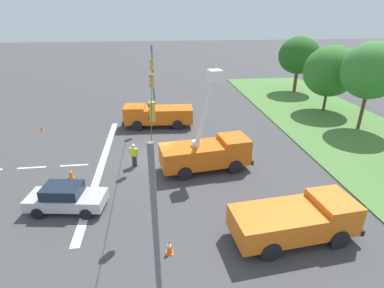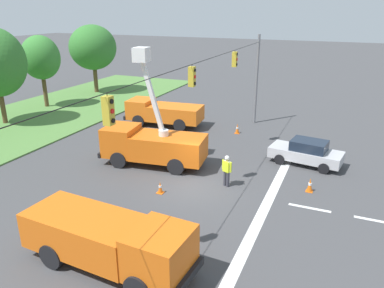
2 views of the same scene
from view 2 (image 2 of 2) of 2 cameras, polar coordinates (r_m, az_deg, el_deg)
The scene contains 13 objects.
ground_plane at distance 20.51m, azimuth 0.41°, elevation -6.41°, with size 200.00×200.00×0.00m, color #424244.
lane_markings at distance 19.30m, azimuth 15.93°, elevation -9.04°, with size 17.60×15.25×0.01m.
signal_gantry at distance 18.85m, azimuth 0.32°, elevation 5.60°, with size 26.20×0.33×7.20m.
tree_far_east at distance 38.48m, azimuth -22.08°, elevation 12.07°, with size 3.43×3.69×6.80m.
tree_east_end at distance 43.69m, azimuth -14.87°, elevation 14.02°, with size 5.26×5.01×7.45m.
utility_truck_bucket_lift at distance 22.88m, azimuth -6.14°, elevation 0.19°, with size 3.12×6.63×7.06m.
utility_truck_support_near at distance 14.40m, azimuth -12.54°, elevation -13.95°, with size 2.61×6.83×2.13m.
utility_truck_support_far at distance 30.76m, azimuth -4.45°, elevation 4.90°, with size 2.99×6.42×2.04m.
sedan_silver at distance 24.02m, azimuth 17.05°, elevation -1.20°, with size 2.38×4.51×1.56m.
road_worker at distance 20.19m, azimuth 5.32°, elevation -3.81°, with size 0.38×0.61×1.77m.
traffic_cone_foreground_left at distance 29.01m, azimuth 6.92°, elevation 2.33°, with size 0.36×0.36×0.76m.
traffic_cone_foreground_right at distance 20.72m, azimuth 17.53°, elevation -5.98°, with size 0.36×0.36×0.76m.
traffic_cone_mid_left at distance 19.72m, azimuth -4.87°, elevation -6.62°, with size 0.36×0.36×0.65m.
Camera 2 is at (-16.93, -7.09, 9.15)m, focal length 35.00 mm.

